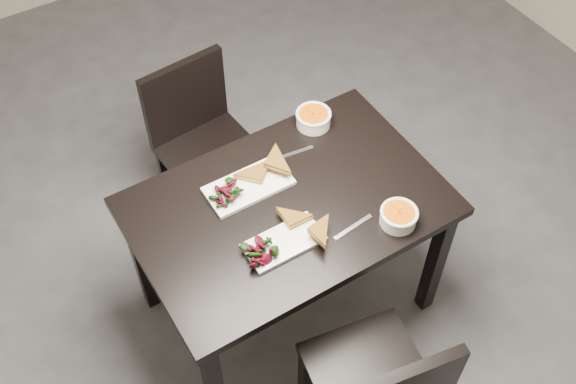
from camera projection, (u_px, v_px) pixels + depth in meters
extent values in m
plane|color=#47474C|center=(255.00, 245.00, 3.43)|extent=(5.00, 5.00, 0.00)
cube|color=black|center=(288.00, 207.00, 2.67)|extent=(1.20, 0.80, 0.04)
cube|color=black|center=(436.00, 261.00, 2.95)|extent=(0.06, 0.06, 0.71)
cube|color=black|center=(141.00, 259.00, 2.96)|extent=(0.06, 0.06, 0.71)
cube|color=black|center=(346.00, 161.00, 3.32)|extent=(0.06, 0.06, 0.71)
cube|color=black|center=(369.00, 375.00, 2.54)|extent=(0.48, 0.48, 0.04)
cube|color=black|center=(305.00, 375.00, 2.78)|extent=(0.05, 0.05, 0.41)
cube|color=black|center=(384.00, 345.00, 2.87)|extent=(0.05, 0.05, 0.41)
cube|color=black|center=(211.00, 154.00, 3.25)|extent=(0.46, 0.46, 0.04)
cube|color=black|center=(204.00, 224.00, 3.26)|extent=(0.04, 0.04, 0.41)
cube|color=black|center=(265.00, 189.00, 3.40)|extent=(0.04, 0.04, 0.41)
cube|color=black|center=(165.00, 178.00, 3.44)|extent=(0.04, 0.04, 0.41)
cube|color=black|center=(225.00, 147.00, 3.58)|extent=(0.04, 0.04, 0.41)
cube|color=black|center=(185.00, 97.00, 3.17)|extent=(0.42, 0.08, 0.40)
cube|color=white|center=(284.00, 242.00, 2.53)|extent=(0.30, 0.15, 0.01)
cylinder|color=white|center=(398.00, 217.00, 2.57)|extent=(0.14, 0.14, 0.05)
cylinder|color=#CA6D09|center=(399.00, 214.00, 2.55)|extent=(0.12, 0.12, 0.02)
torus|color=white|center=(399.00, 212.00, 2.55)|extent=(0.15, 0.15, 0.01)
cube|color=silver|center=(353.00, 227.00, 2.58)|extent=(0.18, 0.03, 0.00)
cube|color=white|center=(249.00, 186.00, 2.69)|extent=(0.34, 0.17, 0.02)
cylinder|color=white|center=(313.00, 119.00, 2.90)|extent=(0.15, 0.15, 0.06)
cylinder|color=#CA6D09|center=(314.00, 115.00, 2.88)|extent=(0.13, 0.13, 0.02)
torus|color=white|center=(314.00, 114.00, 2.87)|extent=(0.15, 0.15, 0.01)
cube|color=silver|center=(293.00, 153.00, 2.81)|extent=(0.18, 0.04, 0.00)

